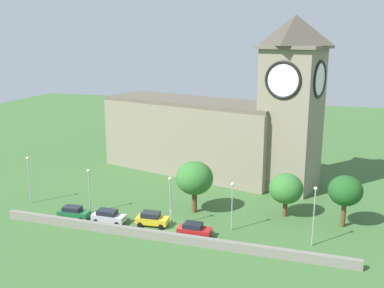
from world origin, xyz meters
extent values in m
plane|color=#3D6633|center=(0.00, 15.00, 0.00)|extent=(200.00, 200.00, 0.00)
cube|color=gray|center=(-5.92, 25.45, 6.31)|extent=(35.00, 19.36, 12.63)
cube|color=#5C5547|center=(-5.92, 25.45, 12.98)|extent=(34.77, 18.49, 0.70)
cube|color=gray|center=(12.16, 20.71, 11.36)|extent=(10.19, 10.19, 22.73)
cube|color=#675F4F|center=(12.16, 20.71, 22.98)|extent=(11.82, 11.82, 0.50)
pyramid|color=#484338|center=(12.16, 20.71, 25.52)|extent=(10.70, 10.70, 4.59)
cylinder|color=white|center=(11.08, 16.61, 18.18)|extent=(5.20, 1.47, 5.34)
torus|color=black|center=(11.08, 16.61, 18.18)|extent=(5.75, 1.94, 5.82)
cylinder|color=white|center=(16.25, 19.63, 18.18)|extent=(1.47, 5.20, 5.34)
torus|color=black|center=(16.25, 19.63, 18.18)|extent=(1.94, 5.75, 5.82)
cube|color=gray|center=(0.00, -4.12, 0.57)|extent=(45.88, 0.70, 1.14)
cube|color=#1E6B38|center=(-14.53, -1.58, 0.73)|extent=(4.45, 1.98, 0.81)
cube|color=#1E232B|center=(-14.74, -1.60, 1.45)|extent=(2.53, 1.65, 0.64)
cylinder|color=black|center=(-13.10, -0.64, 0.32)|extent=(0.66, 0.35, 0.64)
cylinder|color=black|center=(-12.99, -2.34, 0.32)|extent=(0.66, 0.35, 0.64)
cylinder|color=black|center=(-16.06, -0.83, 0.32)|extent=(0.66, 0.35, 0.64)
cylinder|color=black|center=(-15.95, -2.53, 0.32)|extent=(0.66, 0.35, 0.64)
cube|color=silver|center=(-9.27, -1.31, 0.73)|extent=(4.62, 1.85, 0.81)
cube|color=#1E232B|center=(-9.50, -1.31, 1.46)|extent=(2.60, 1.61, 0.65)
cylinder|color=black|center=(-7.72, -0.40, 0.33)|extent=(0.66, 0.33, 0.65)
cylinder|color=black|center=(-7.69, -2.17, 0.33)|extent=(0.66, 0.33, 0.65)
cylinder|color=black|center=(-10.84, -0.45, 0.33)|extent=(0.66, 0.33, 0.65)
cylinder|color=black|center=(-10.81, -2.22, 0.33)|extent=(0.66, 0.33, 0.65)
cube|color=gold|center=(-3.29, -0.40, 0.77)|extent=(4.39, 2.14, 0.86)
cube|color=#1E232B|center=(-3.50, -0.41, 1.54)|extent=(2.50, 1.77, 0.68)
cylinder|color=black|center=(-1.92, 0.62, 0.34)|extent=(0.71, 0.38, 0.69)
cylinder|color=black|center=(-1.77, -1.17, 0.34)|extent=(0.71, 0.38, 0.69)
cylinder|color=black|center=(-4.80, 0.38, 0.34)|extent=(0.71, 0.38, 0.69)
cylinder|color=black|center=(-4.66, -1.41, 0.34)|extent=(0.71, 0.38, 0.69)
cube|color=red|center=(3.02, -1.69, 0.71)|extent=(4.22, 1.81, 0.79)
cube|color=#1E232B|center=(2.81, -1.69, 1.42)|extent=(2.37, 1.59, 0.63)
cylinder|color=black|center=(4.45, -0.79, 0.32)|extent=(0.64, 0.33, 0.63)
cylinder|color=black|center=(4.46, -2.59, 0.32)|extent=(0.64, 0.33, 0.63)
cylinder|color=black|center=(1.58, -0.80, 0.32)|extent=(0.64, 0.33, 0.63)
cylinder|color=black|center=(1.59, -2.59, 0.32)|extent=(0.64, 0.33, 0.63)
cylinder|color=#9EA0A5|center=(-24.08, 1.71, 3.39)|extent=(0.14, 0.14, 6.79)
sphere|color=#F4EFCC|center=(-24.08, 1.71, 7.01)|extent=(0.44, 0.44, 0.44)
cylinder|color=#9EA0A5|center=(-13.55, 1.12, 3.01)|extent=(0.14, 0.14, 6.02)
sphere|color=#F4EFCC|center=(-13.55, 1.12, 6.24)|extent=(0.44, 0.44, 0.44)
cylinder|color=#9EA0A5|center=(-0.92, 0.20, 3.21)|extent=(0.14, 0.14, 6.42)
sphere|color=#F4EFCC|center=(-0.92, 0.20, 6.64)|extent=(0.44, 0.44, 0.44)
cylinder|color=#9EA0A5|center=(7.10, 1.45, 3.06)|extent=(0.14, 0.14, 6.12)
sphere|color=#F4EFCC|center=(7.10, 1.45, 6.34)|extent=(0.44, 0.44, 0.44)
cylinder|color=#9EA0A5|center=(17.33, 0.19, 3.53)|extent=(0.14, 0.14, 7.07)
sphere|color=#F4EFCC|center=(17.33, 0.19, 7.29)|extent=(0.44, 0.44, 0.44)
cylinder|color=brown|center=(20.88, 7.19, 1.68)|extent=(0.62, 0.62, 3.35)
ellipsoid|color=#1E511E|center=(20.88, 7.19, 5.02)|extent=(4.45, 4.45, 4.00)
cylinder|color=brown|center=(0.62, 5.86, 1.57)|extent=(0.74, 0.74, 3.15)
ellipsoid|color=#33702D|center=(0.62, 5.86, 5.12)|extent=(5.28, 5.28, 4.75)
cylinder|color=brown|center=(13.17, 8.33, 1.16)|extent=(0.66, 0.66, 2.33)
ellipsoid|color=#33702D|center=(13.17, 8.33, 4.09)|extent=(4.70, 4.70, 4.23)
camera|label=1|loc=(18.74, -51.24, 24.78)|focal=41.66mm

